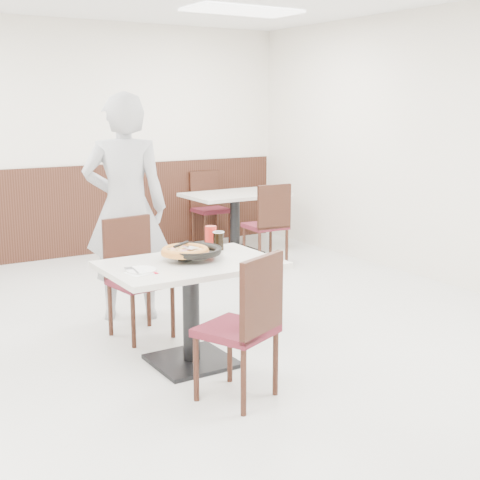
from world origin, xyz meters
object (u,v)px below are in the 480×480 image
red_cup (211,236)px  main_table (191,313)px  chair_near (236,327)px  bg_chair_right_near (265,224)px  diner_person (125,208)px  chair_far (140,279)px  bg_table_right (235,223)px  side_plate (141,270)px  pizza_pan (193,254)px  bg_chair_right_far (211,208)px  pizza (185,252)px  cola_glass (218,241)px

red_cup → main_table: bearing=-135.0°
chair_near → bg_chair_right_near: same height
main_table → diner_person: 1.36m
chair_near → chair_far: (-0.05, 1.37, 0.00)m
diner_person → bg_chair_right_near: bearing=-129.9°
main_table → bg_table_right: (2.15, 2.92, 0.00)m
side_plate → diner_person: diner_person is taller
red_cup → diner_person: bearing=112.5°
main_table → chair_near: bearing=-92.6°
main_table → pizza_pan: size_ratio=3.56×
bg_chair_right_far → pizza: bearing=59.5°
bg_chair_right_near → bg_chair_right_far: (0.04, 1.34, 0.00)m
main_table → chair_far: bearing=96.2°
chair_near → diner_person: bearing=65.0°
chair_near → bg_chair_right_far: bearing=39.2°
side_plate → bg_chair_right_far: bearing=54.6°
pizza_pan → cola_glass: 0.38m
chair_far → bg_table_right: 3.14m
pizza_pan → pizza: bearing=175.0°
pizza → cola_glass: cola_glass is taller
cola_glass → red_cup: (0.01, 0.13, 0.02)m
cola_glass → bg_chair_right_near: bearing=48.2°
red_cup → cola_glass: bearing=-93.3°
chair_near → pizza_pan: bearing=60.7°
diner_person → pizza_pan: bearing=115.8°
side_plate → bg_chair_right_near: bearing=42.1°
cola_glass → chair_near: bearing=-113.8°
chair_near → side_plate: chair_near is taller
red_cup → chair_near: bearing=-111.4°
bg_chair_right_near → bg_chair_right_far: 1.34m
pizza_pan → side_plate: (-0.45, -0.12, -0.03)m
red_cup → bg_chair_right_far: size_ratio=0.17×
cola_glass → bg_chair_right_far: 3.79m
pizza → bg_chair_right_far: (2.19, 3.51, -0.34)m
diner_person → bg_chair_right_far: diner_person is taller
cola_glass → pizza: bearing=-153.3°
chair_near → pizza: chair_near is taller
chair_far → bg_chair_right_near: bearing=-153.2°
main_table → bg_chair_right_near: size_ratio=1.26×
pizza_pan → cola_glass: cola_glass is taller
side_plate → bg_chair_right_near: 3.43m
red_cup → pizza_pan: bearing=-135.2°
pizza_pan → cola_glass: size_ratio=2.59×
pizza_pan → bg_chair_right_far: size_ratio=0.35×
bg_table_right → bg_chair_right_near: size_ratio=1.26×
main_table → bg_chair_right_far: (2.17, 3.56, 0.10)m
chair_near → red_cup: bearing=45.3°
chair_near → cola_glass: chair_near is taller
side_plate → pizza_pan: bearing=14.5°
cola_glass → bg_chair_right_far: bearing=61.5°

